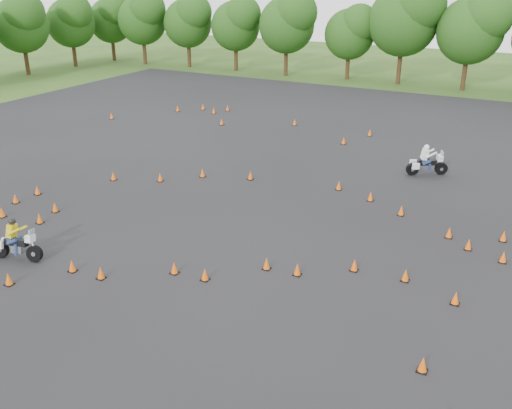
# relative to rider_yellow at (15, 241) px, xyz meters

# --- Properties ---
(ground) EXTENTS (140.00, 140.00, 0.00)m
(ground) POSITION_rel_rider_yellow_xyz_m (6.98, 2.81, -0.83)
(ground) COLOR #2D5119
(ground) RESTS_ON ground
(asphalt_pad) EXTENTS (62.00, 62.00, 0.00)m
(asphalt_pad) POSITION_rel_rider_yellow_xyz_m (6.98, 8.81, -0.82)
(asphalt_pad) COLOR black
(asphalt_pad) RESTS_ON ground
(treeline) EXTENTS (86.83, 32.61, 10.81)m
(treeline) POSITION_rel_rider_yellow_xyz_m (9.95, 37.53, 3.75)
(treeline) COLOR #1F4513
(treeline) RESTS_ON ground
(traffic_cones) EXTENTS (35.95, 32.73, 0.45)m
(traffic_cones) POSITION_rel_rider_yellow_xyz_m (6.87, 8.51, -0.60)
(traffic_cones) COLOR #EA5909
(traffic_cones) RESTS_ON asphalt_pad
(rider_yellow) EXTENTS (2.23, 1.15, 1.65)m
(rider_yellow) POSITION_rel_rider_yellow_xyz_m (0.00, 0.00, 0.00)
(rider_yellow) COLOR gold
(rider_yellow) RESTS_ON ground
(rider_white) EXTENTS (2.34, 1.81, 1.78)m
(rider_white) POSITION_rel_rider_yellow_xyz_m (11.97, 17.58, 0.07)
(rider_white) COLOR silver
(rider_white) RESTS_ON ground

